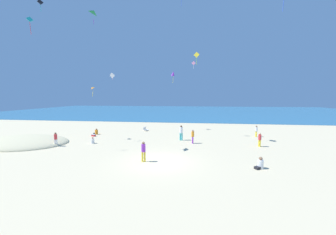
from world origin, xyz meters
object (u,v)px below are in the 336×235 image
at_px(cooler_box, 94,135).
at_px(kite_black, 40,2).
at_px(kite_pink, 194,63).
at_px(kite_white, 112,76).
at_px(kite_purple, 173,74).
at_px(kite_teal, 30,21).
at_px(person_3, 256,130).
at_px(kite_orange, 92,88).
at_px(person_6, 260,164).
at_px(person_5, 56,138).
at_px(person_7, 260,139).
at_px(kite_green, 94,12).
at_px(person_1, 96,132).
at_px(kite_yellow, 197,55).
at_px(person_8, 193,136).
at_px(person_4, 93,141).
at_px(person_2, 143,150).
at_px(beach_chair_far_right, 145,129).
at_px(person_0, 181,132).

distance_m(cooler_box, kite_black, 14.95).
distance_m(kite_pink, kite_white, 15.68).
relative_size(kite_purple, kite_teal, 1.17).
bearing_deg(kite_teal, kite_black, 116.73).
relative_size(person_3, kite_orange, 1.20).
distance_m(person_3, person_6, 11.32).
distance_m(person_5, person_7, 20.13).
bearing_deg(person_6, person_7, -141.08).
height_order(kite_green, kite_teal, kite_green).
bearing_deg(kite_purple, person_3, -19.20).
xyz_separation_m(person_1, person_6, (17.09, -9.79, 0.01)).
xyz_separation_m(kite_orange, kite_yellow, (11.57, 3.16, 3.89)).
bearing_deg(kite_purple, kite_black, -142.98).
xyz_separation_m(person_8, kite_orange, (-11.25, 0.40, 5.03)).
relative_size(person_6, kite_teal, 0.57).
bearing_deg(person_8, person_4, 177.42).
relative_size(person_4, person_6, 0.85).
bearing_deg(kite_green, person_1, 119.91).
bearing_deg(kite_orange, kite_black, -156.63).
bearing_deg(kite_pink, person_7, -71.05).
bearing_deg(person_2, beach_chair_far_right, -179.65).
bearing_deg(beach_chair_far_right, person_6, -23.51).
relative_size(cooler_box, kite_white, 0.37).
height_order(cooler_box, kite_yellow, kite_yellow).
bearing_deg(person_3, person_2, -147.24).
bearing_deg(kite_yellow, person_1, -178.55).
height_order(person_1, kite_pink, kite_pink).
distance_m(person_4, person_5, 3.43).
height_order(person_0, kite_teal, kite_teal).
height_order(person_4, person_7, person_7).
relative_size(person_5, kite_black, 1.17).
distance_m(beach_chair_far_right, cooler_box, 7.11).
distance_m(person_8, kite_purple, 11.28).
bearing_deg(kite_orange, person_7, -2.91).
height_order(beach_chair_far_right, kite_pink, kite_pink).
height_order(kite_green, kite_white, kite_green).
bearing_deg(kite_green, kite_yellow, 40.67).
relative_size(person_8, kite_purple, 0.86).
xyz_separation_m(person_0, person_3, (9.01, 3.03, -0.18)).
distance_m(person_0, person_8, 1.84).
xyz_separation_m(person_2, kite_teal, (-10.07, 1.54, 10.37)).
bearing_deg(person_1, person_6, 162.94).
height_order(person_6, kite_black, kite_black).
xyz_separation_m(person_5, person_7, (19.98, 2.45, -0.01)).
bearing_deg(person_1, person_8, 178.20).
relative_size(beach_chair_far_right, kite_green, 0.69).
distance_m(kite_green, kite_orange, 8.00).
distance_m(kite_orange, kite_purple, 11.52).
xyz_separation_m(person_8, kite_white, (-14.91, 14.39, 7.95)).
relative_size(person_1, kite_black, 0.67).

